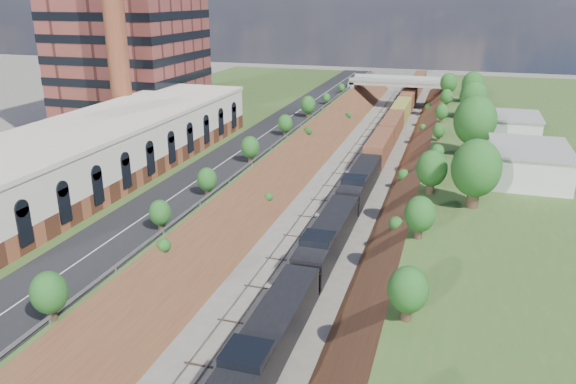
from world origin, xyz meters
name	(u,v)px	position (x,y,z in m)	size (l,w,h in m)	color
platform_left	(157,149)	(-33.00, 60.00, 2.50)	(44.00, 180.00, 5.00)	#355B25
embankment_left	(282,175)	(-11.00, 60.00, 0.00)	(7.07, 180.00, 7.07)	brown
embankment_right	(425,188)	(11.00, 60.00, 0.00)	(7.07, 180.00, 7.07)	brown
rail_left_track	(334,179)	(-2.60, 60.00, 0.09)	(1.58, 180.00, 0.18)	gray
rail_right_track	(368,182)	(2.60, 60.00, 0.09)	(1.58, 180.00, 0.18)	gray
road	(255,141)	(-15.50, 60.00, 5.05)	(8.00, 180.00, 0.10)	black
guardrail	(279,141)	(-11.40, 59.80, 5.55)	(0.10, 171.00, 0.70)	#99999E
commercial_building	(100,149)	(-28.00, 38.00, 8.51)	(14.30, 62.30, 7.00)	brown
smokestack	(113,7)	(-36.00, 56.00, 25.00)	(3.20, 3.20, 40.00)	brown
overpass	(399,88)	(0.00, 122.00, 4.92)	(24.50, 8.30, 7.40)	gray
white_building_near	(528,164)	(23.50, 52.00, 7.00)	(9.00, 12.00, 4.00)	silver
white_building_far	(512,127)	(23.00, 74.00, 6.80)	(8.00, 10.00, 3.60)	silver
tree_right_large	(476,169)	(17.00, 40.00, 9.38)	(5.25, 5.25, 7.61)	#473323
tree_left_crest	(138,229)	(-11.80, 20.00, 7.04)	(2.45, 2.45, 3.55)	#473323
freight_train	(391,129)	(2.60, 85.88, 2.63)	(3.08, 156.78, 4.59)	black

